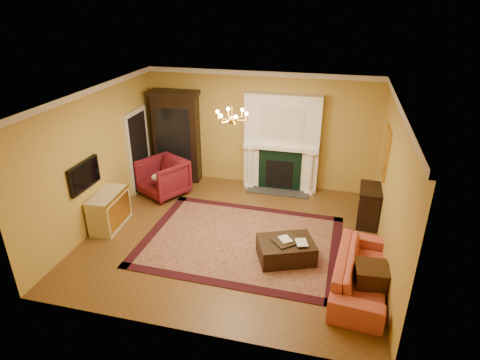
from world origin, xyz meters
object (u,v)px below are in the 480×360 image
(wingback_armchair, at_px, (163,176))
(console_table, at_px, (369,207))
(end_table, at_px, (370,282))
(china_cabinet, at_px, (178,138))
(coral_sofa, at_px, (362,267))
(pedestal_table, at_px, (161,187))
(leather_ottoman, at_px, (286,250))
(commode, at_px, (109,210))

(wingback_armchair, bearing_deg, console_table, 27.02)
(console_table, bearing_deg, end_table, -88.07)
(china_cabinet, relative_size, wingback_armchair, 2.25)
(coral_sofa, distance_m, end_table, 0.27)
(china_cabinet, distance_m, pedestal_table, 1.60)
(end_table, relative_size, leather_ottoman, 0.54)
(end_table, bearing_deg, leather_ottoman, 155.72)
(china_cabinet, height_order, wingback_armchair, china_cabinet)
(commode, xyz_separation_m, leather_ottoman, (3.94, -0.29, -0.18))
(console_table, relative_size, leather_ottoman, 0.82)
(pedestal_table, distance_m, leather_ottoman, 3.72)
(commode, height_order, leather_ottoman, commode)
(commode, bearing_deg, console_table, 11.22)
(coral_sofa, bearing_deg, china_cabinet, 59.28)
(coral_sofa, bearing_deg, leather_ottoman, 75.88)
(wingback_armchair, xyz_separation_m, commode, (-0.52, -1.72, -0.13))
(china_cabinet, height_order, leather_ottoman, china_cabinet)
(leather_ottoman, bearing_deg, end_table, -46.42)
(coral_sofa, bearing_deg, commode, 87.37)
(coral_sofa, xyz_separation_m, console_table, (0.20, 2.27, -0.00))
(end_table, height_order, leather_ottoman, end_table)
(commode, bearing_deg, china_cabinet, 75.17)
(wingback_armchair, height_order, end_table, wingback_armchair)
(wingback_armchair, bearing_deg, commode, -77.22)
(leather_ottoman, bearing_deg, coral_sofa, -42.04)
(wingback_armchair, height_order, console_table, wingback_armchair)
(coral_sofa, relative_size, console_table, 2.58)
(commode, relative_size, console_table, 1.25)
(pedestal_table, relative_size, console_table, 0.80)
(china_cabinet, distance_m, coral_sofa, 6.00)
(wingback_armchair, distance_m, end_table, 5.62)
(commode, height_order, coral_sofa, coral_sofa)
(china_cabinet, xyz_separation_m, wingback_armchair, (-0.01, -1.04, -0.65))
(console_table, bearing_deg, leather_ottoman, -128.25)
(wingback_armchair, height_order, leather_ottoman, wingback_armchair)
(china_cabinet, bearing_deg, leather_ottoman, -47.54)
(console_table, bearing_deg, commode, -161.56)
(china_cabinet, xyz_separation_m, coral_sofa, (4.78, -3.54, -0.74))
(china_cabinet, bearing_deg, end_table, -42.90)
(china_cabinet, distance_m, end_table, 6.23)
(pedestal_table, height_order, console_table, console_table)
(end_table, bearing_deg, commode, 169.90)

